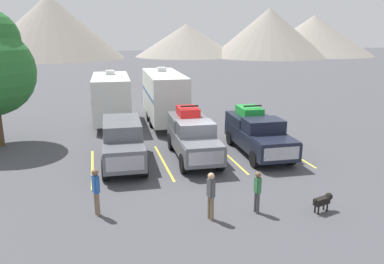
# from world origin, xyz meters

# --- Properties ---
(ground_plane) EXTENTS (240.00, 240.00, 0.00)m
(ground_plane) POSITION_xyz_m (0.00, 0.00, 0.00)
(ground_plane) COLOR #47474C
(pickup_truck_a) EXTENTS (2.22, 5.45, 2.18)m
(pickup_truck_a) POSITION_xyz_m (-3.73, 1.10, 1.18)
(pickup_truck_a) COLOR #595B60
(pickup_truck_a) RESTS_ON ground
(pickup_truck_b) EXTENTS (2.23, 5.60, 2.64)m
(pickup_truck_b) POSITION_xyz_m (-0.14, 1.19, 1.20)
(pickup_truck_b) COLOR #595B60
(pickup_truck_b) RESTS_ON ground
(pickup_truck_c) EXTENTS (2.39, 5.84, 2.47)m
(pickup_truck_c) POSITION_xyz_m (3.46, 1.14, 1.13)
(pickup_truck_c) COLOR black
(pickup_truck_c) RESTS_ON ground
(lot_stripe_a) EXTENTS (0.12, 5.50, 0.01)m
(lot_stripe_a) POSITION_xyz_m (-5.26, 0.86, 0.00)
(lot_stripe_a) COLOR gold
(lot_stripe_a) RESTS_ON ground
(lot_stripe_b) EXTENTS (0.12, 5.50, 0.01)m
(lot_stripe_b) POSITION_xyz_m (-1.75, 0.86, 0.00)
(lot_stripe_b) COLOR gold
(lot_stripe_b) RESTS_ON ground
(lot_stripe_c) EXTENTS (0.12, 5.50, 0.01)m
(lot_stripe_c) POSITION_xyz_m (1.75, 0.86, 0.00)
(lot_stripe_c) COLOR gold
(lot_stripe_c) RESTS_ON ground
(lot_stripe_d) EXTENTS (0.12, 5.50, 0.01)m
(lot_stripe_d) POSITION_xyz_m (5.26, 0.86, 0.00)
(lot_stripe_d) COLOR gold
(lot_stripe_d) RESTS_ON ground
(camper_trailer_a) EXTENTS (2.71, 7.67, 3.73)m
(camper_trailer_a) POSITION_xyz_m (-3.84, 9.75, 1.97)
(camper_trailer_a) COLOR silver
(camper_trailer_a) RESTS_ON ground
(camper_trailer_b) EXTENTS (2.64, 9.02, 3.92)m
(camper_trailer_b) POSITION_xyz_m (-0.20, 9.11, 2.06)
(camper_trailer_b) COLOR silver
(camper_trailer_b) RESTS_ON ground
(person_a) EXTENTS (0.28, 0.37, 1.75)m
(person_a) POSITION_xyz_m (-5.07, -4.25, 1.01)
(person_a) COLOR #726047
(person_a) RESTS_ON ground
(person_b) EXTENTS (0.26, 0.38, 1.74)m
(person_b) POSITION_xyz_m (-1.22, -5.56, 1.00)
(person_b) COLOR #726047
(person_b) RESTS_ON ground
(person_c) EXTENTS (0.22, 0.35, 1.58)m
(person_c) POSITION_xyz_m (0.56, -5.48, 0.91)
(person_c) COLOR #3F3F42
(person_c) RESTS_ON ground
(dog) EXTENTS (0.92, 0.45, 0.67)m
(dog) POSITION_xyz_m (2.98, -6.00, 0.45)
(dog) COLOR black
(dog) RESTS_ON ground
(mountain_ridge) EXTENTS (143.85, 45.57, 15.12)m
(mountain_ridge) POSITION_xyz_m (-11.49, 79.54, 6.33)
(mountain_ridge) COLOR gray
(mountain_ridge) RESTS_ON ground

